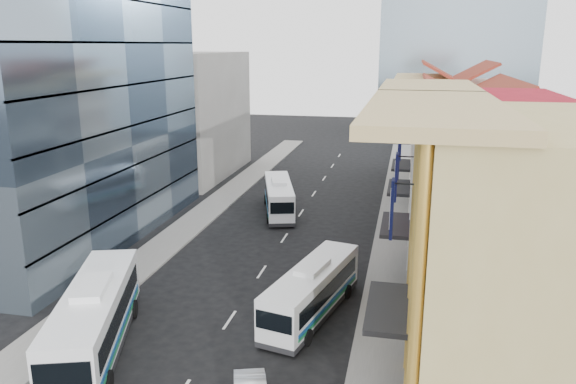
% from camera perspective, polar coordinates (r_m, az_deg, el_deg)
% --- Properties ---
extents(sidewalk_right, '(3.00, 90.00, 0.15)m').
position_cam_1_polar(sidewalk_right, '(43.66, 10.62, -5.31)').
color(sidewalk_right, slate).
rests_on(sidewalk_right, ground).
extents(sidewalk_left, '(3.00, 90.00, 0.15)m').
position_cam_1_polar(sidewalk_left, '(47.10, -10.55, -3.80)').
color(sidewalk_left, slate).
rests_on(sidewalk_left, ground).
extents(shophouse_tan, '(8.00, 14.00, 12.00)m').
position_cam_1_polar(shophouse_tan, '(26.10, 22.17, -6.24)').
color(shophouse_tan, tan).
rests_on(shophouse_tan, ground).
extents(shophouse_red, '(8.00, 10.00, 12.00)m').
position_cam_1_polar(shophouse_red, '(37.45, 19.22, 0.23)').
color(shophouse_red, maroon).
rests_on(shophouse_red, ground).
extents(shophouse_cream_near, '(8.00, 9.00, 10.00)m').
position_cam_1_polar(shophouse_cream_near, '(46.87, 17.82, 1.89)').
color(shophouse_cream_near, silver).
rests_on(shophouse_cream_near, ground).
extents(shophouse_cream_mid, '(8.00, 9.00, 10.00)m').
position_cam_1_polar(shophouse_cream_mid, '(55.66, 17.01, 3.90)').
color(shophouse_cream_mid, silver).
rests_on(shophouse_cream_mid, ground).
extents(shophouse_cream_far, '(8.00, 12.00, 11.00)m').
position_cam_1_polar(shophouse_cream_far, '(65.92, 16.36, 6.00)').
color(shophouse_cream_far, silver).
rests_on(shophouse_cream_far, ground).
extents(office_tower, '(12.00, 26.00, 30.00)m').
position_cam_1_polar(office_tower, '(46.22, -23.01, 13.80)').
color(office_tower, '#39495B').
rests_on(office_tower, ground).
extents(office_block_far, '(10.00, 18.00, 14.00)m').
position_cam_1_polar(office_block_far, '(66.53, -10.22, 7.74)').
color(office_block_far, gray).
rests_on(office_block_far, ground).
extents(bus_left_near, '(6.03, 11.53, 3.61)m').
position_cam_1_polar(bus_left_near, '(29.99, -19.03, -11.92)').
color(bus_left_near, white).
rests_on(bus_left_near, ground).
extents(bus_left_far, '(4.93, 9.98, 3.12)m').
position_cam_1_polar(bus_left_far, '(50.85, -0.94, -0.41)').
color(bus_left_far, white).
rests_on(bus_left_far, ground).
extents(bus_right, '(4.38, 9.89, 3.09)m').
position_cam_1_polar(bus_right, '(31.96, 2.47, -9.88)').
color(bus_right, silver).
rests_on(bus_right, ground).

